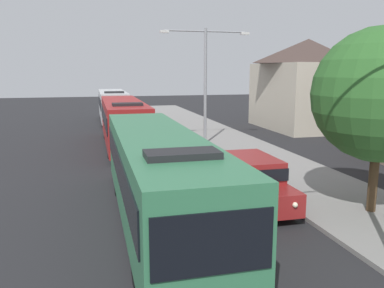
% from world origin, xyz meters
% --- Properties ---
extents(bus_lead, '(2.58, 12.44, 3.21)m').
position_xyz_m(bus_lead, '(-1.30, 11.39, 1.69)').
color(bus_lead, '#33724C').
rests_on(bus_lead, ground_plane).
extents(bus_second_in_line, '(2.58, 12.04, 3.21)m').
position_xyz_m(bus_second_in_line, '(-1.30, 25.74, 1.69)').
color(bus_second_in_line, maroon).
rests_on(bus_second_in_line, ground_plane).
extents(bus_middle, '(2.58, 10.61, 3.21)m').
position_xyz_m(bus_middle, '(-1.30, 38.99, 1.69)').
color(bus_middle, silver).
rests_on(bus_middle, ground_plane).
extents(white_suv, '(1.86, 4.75, 1.90)m').
position_xyz_m(white_suv, '(2.40, 12.24, 1.03)').
color(white_suv, maroon).
rests_on(white_suv, ground_plane).
extents(streetlamp_mid, '(6.03, 0.28, 7.64)m').
position_xyz_m(streetlamp_mid, '(4.10, 24.50, 4.88)').
color(streetlamp_mid, gray).
rests_on(streetlamp_mid, sidewalk).
extents(roadside_tree, '(4.58, 4.58, 6.39)m').
position_xyz_m(roadside_tree, '(6.16, 10.30, 4.25)').
color(roadside_tree, '#4C3823').
rests_on(roadside_tree, sidewalk).
extents(house_distant_gabled, '(7.36, 9.57, 7.77)m').
position_xyz_m(house_distant_gabled, '(15.07, 30.42, 3.96)').
color(house_distant_gabled, '#BCB29E').
rests_on(house_distant_gabled, ground_plane).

